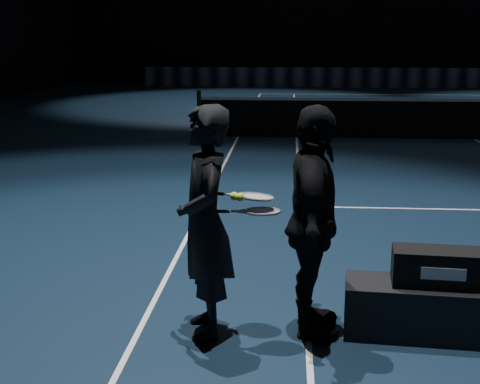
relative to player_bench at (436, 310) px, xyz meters
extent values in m
plane|color=black|center=(3.09, 10.46, -0.22)|extent=(36.00, 36.00, 0.00)
cylinder|color=black|center=(-3.31, 10.46, 0.33)|extent=(0.10, 0.10, 1.10)
cube|color=black|center=(3.09, 10.46, 0.23)|extent=(12.80, 0.02, 0.86)
cube|color=white|center=(3.09, 10.46, 0.70)|extent=(12.80, 0.03, 0.07)
cube|color=black|center=(3.09, 25.96, 0.23)|extent=(22.00, 0.15, 0.90)
cube|color=black|center=(0.00, 0.00, 0.00)|extent=(1.48, 0.61, 0.43)
cube|color=black|center=(0.00, 0.00, 0.36)|extent=(0.75, 0.37, 0.29)
cube|color=white|center=(0.00, -0.16, 0.36)|extent=(0.34, 0.03, 0.10)
imported|color=black|center=(-1.85, -0.07, 0.71)|extent=(0.60, 0.77, 1.85)
imported|color=black|center=(-1.00, 0.00, 0.71)|extent=(0.48, 1.10, 1.85)
camera|label=1|loc=(-1.20, -5.08, 2.15)|focal=50.00mm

